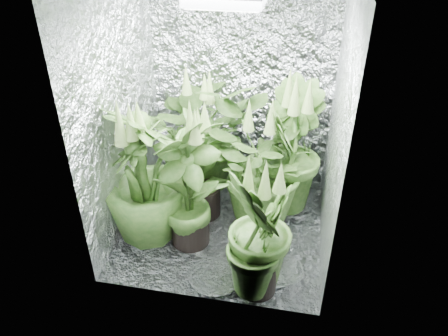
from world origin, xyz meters
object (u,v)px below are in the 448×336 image
Objects in this scene: circulation_fan at (299,175)px; plant_c at (289,149)px; plant_f at (188,183)px; plant_g at (260,235)px; plant_d at (144,177)px; plant_a at (200,133)px; plant_b at (201,168)px; plant_e at (261,169)px.

plant_c is at bearing -99.92° from circulation_fan.
plant_f reaches higher than plant_g.
circulation_fan is at bearing 80.05° from plant_g.
plant_c reaches higher than plant_f.
circulation_fan is at bearing 65.72° from plant_c.
plant_f is (0.35, -0.01, -0.01)m from plant_d.
plant_d is at bearing 178.91° from plant_f.
plant_f is at bearing -1.09° from plant_d.
circulation_fan is (0.81, 0.87, -0.39)m from plant_f.
plant_f is at bearing -118.34° from circulation_fan.
plant_b is (0.10, -0.39, -0.11)m from plant_a.
plant_f is at bearing 145.98° from plant_g.
plant_a is 1.06× the size of plant_d.
circulation_fan is (0.11, 0.24, -0.40)m from plant_c.
plant_g is (0.58, -0.77, 0.04)m from plant_b.
plant_a is 0.71m from plant_e.
plant_c is 0.33m from plant_e.
plant_b is at bearing -178.95° from plant_e.
plant_b is 0.39m from plant_f.
plant_f is (-0.01, -0.37, 0.10)m from plant_b.
plant_a is at bearing -158.49° from circulation_fan.
plant_d is at bearing -134.15° from plant_b.
plant_c reaches higher than plant_b.
plant_g is (-0.11, -1.03, -0.07)m from plant_c.
plant_b reaches higher than circulation_fan.
plant_d is at bearing 156.70° from plant_g.
plant_g is at bearing -85.58° from circulation_fan.
plant_c is 0.48m from circulation_fan.
plant_g is at bearing -96.35° from plant_c.
plant_g is at bearing -34.02° from plant_f.
plant_d reaches higher than plant_a.
plant_d is at bearing -128.70° from circulation_fan.
plant_a is 1.07× the size of plant_f.
plant_f reaches higher than plant_b.
plant_d is 1.02m from plant_g.
circulation_fan is at bearing 58.12° from plant_e.
plant_g reaches higher than plant_e.
plant_b is at bearing -75.60° from plant_a.
plant_a is 1.07× the size of plant_c.
plant_c is 1.22m from plant_d.
plant_e is at bearing -32.66° from plant_a.
plant_f reaches higher than plant_a.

